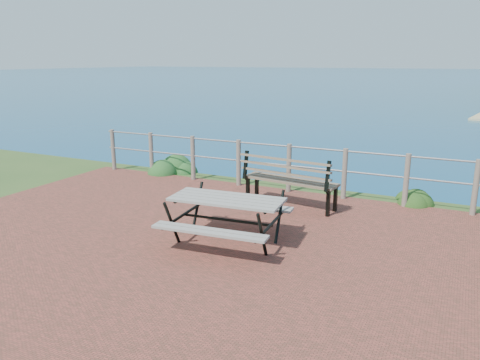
# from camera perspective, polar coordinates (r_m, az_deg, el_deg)

# --- Properties ---
(ground) EXTENTS (10.00, 7.00, 0.12)m
(ground) POSITION_cam_1_polar(r_m,az_deg,el_deg) (6.90, -3.86, -8.45)
(ground) COLOR brown
(ground) RESTS_ON ground
(ocean) EXTENTS (1200.00, 1200.00, 0.00)m
(ocean) POSITION_cam_1_polar(r_m,az_deg,el_deg) (205.54, 25.65, 12.40)
(ocean) COLOR #145279
(ocean) RESTS_ON ground
(safety_railing) EXTENTS (9.40, 0.10, 1.00)m
(safety_railing) POSITION_cam_1_polar(r_m,az_deg,el_deg) (9.64, 5.98, 1.77)
(safety_railing) COLOR #6B5B4C
(safety_railing) RESTS_ON ground
(picnic_table) EXTENTS (1.71, 1.43, 0.70)m
(picnic_table) POSITION_cam_1_polar(r_m,az_deg,el_deg) (6.93, -1.62, -4.34)
(picnic_table) COLOR gray
(picnic_table) RESTS_ON ground
(park_bench) EXTENTS (1.83, 0.66, 1.01)m
(park_bench) POSITION_cam_1_polar(r_m,az_deg,el_deg) (8.65, 6.20, 0.90)
(park_bench) COLOR brown
(park_bench) RESTS_ON ground
(shrub_lip_west) EXTENTS (0.87, 0.87, 0.65)m
(shrub_lip_west) POSITION_cam_1_polar(r_m,az_deg,el_deg) (11.56, -8.02, 0.94)
(shrub_lip_west) COLOR #1E5120
(shrub_lip_west) RESTS_ON ground
(shrub_lip_east) EXTENTS (0.73, 0.73, 0.45)m
(shrub_lip_east) POSITION_cam_1_polar(r_m,az_deg,el_deg) (9.65, 20.71, -2.61)
(shrub_lip_east) COLOR #1E4716
(shrub_lip_east) RESTS_ON ground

